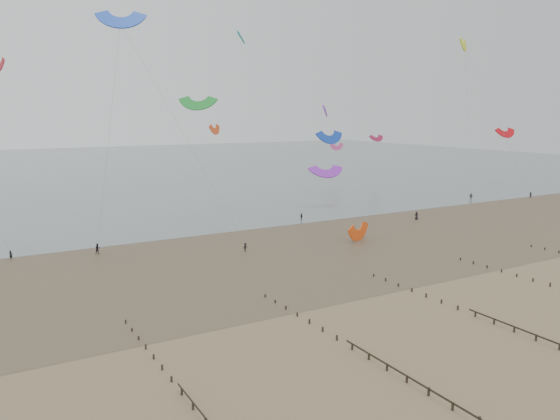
{
  "coord_description": "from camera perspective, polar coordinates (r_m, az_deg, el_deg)",
  "views": [
    {
      "loc": [
        -46.1,
        -47.53,
        23.51
      ],
      "look_at": [
        -2.56,
        28.0,
        8.0
      ],
      "focal_mm": 35.0,
      "sensor_mm": 36.0,
      "label": 1
    }
  ],
  "objects": [
    {
      "name": "ground",
      "position": [
        70.26,
        13.53,
        -9.75
      ],
      "size": [
        500.0,
        500.0,
        0.0
      ],
      "primitive_type": "plane",
      "color": "brown",
      "rests_on": "ground"
    },
    {
      "name": "kitesurfers",
      "position": [
        120.79,
        6.89,
        -0.8
      ],
      "size": [
        136.87,
        21.65,
        1.82
      ],
      "color": "black",
      "rests_on": "ground"
    },
    {
      "name": "kitesurfer_lead",
      "position": [
        99.28,
        -26.32,
        -4.22
      ],
      "size": [
        0.67,
        0.61,
        1.53
      ],
      "primitive_type": "imported",
      "rotation": [
        0.0,
        0.0,
        2.58
      ],
      "color": "black",
      "rests_on": "ground"
    },
    {
      "name": "kites_airborne",
      "position": [
        143.1,
        -17.37,
        9.64
      ],
      "size": [
        231.74,
        116.47,
        40.54
      ],
      "color": "blue",
      "rests_on": "ground"
    },
    {
      "name": "grounded_kite",
      "position": [
        103.55,
        8.23,
        -3.14
      ],
      "size": [
        7.79,
        7.09,
        3.48
      ],
      "primitive_type": null,
      "rotation": [
        1.54,
        0.0,
        0.42
      ],
      "color": "#F84C0F",
      "rests_on": "ground"
    },
    {
      "name": "sea_and_shore",
      "position": [
        95.03,
        -2.73,
        -4.24
      ],
      "size": [
        500.0,
        665.0,
        0.03
      ],
      "color": "#475654",
      "rests_on": "ground"
    }
  ]
}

